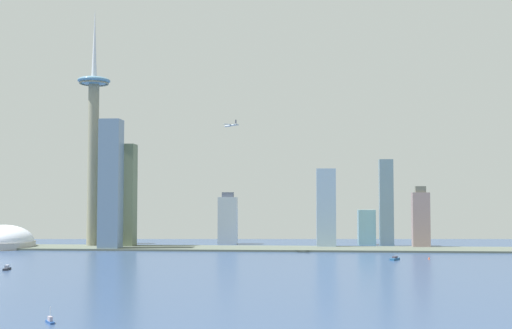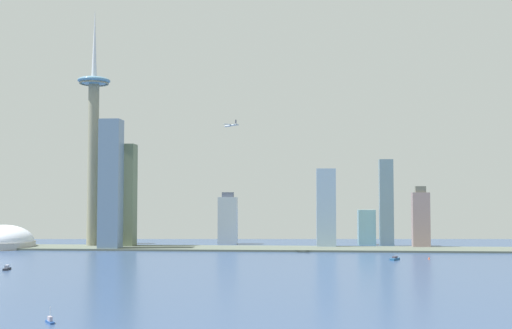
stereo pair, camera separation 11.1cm
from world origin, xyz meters
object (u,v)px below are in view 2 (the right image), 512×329
Objects in this scene: skyscraper_3 at (386,203)px; boat_1 at (395,259)px; stadium_dome at (3,242)px; skyscraper_1 at (326,208)px; skyscraper_7 at (367,227)px; skyscraper_4 at (421,219)px; boat_0 at (7,268)px; boat_3 at (50,321)px; skyscraper_0 at (128,196)px; skyscraper_2 at (116,213)px; skyscraper_5 at (111,184)px; channel_buoy_0 at (429,258)px; skyscraper_6 at (228,220)px; observation_tower at (93,129)px; airplane at (231,125)px.

skyscraper_3 is 7.64× the size of boat_1.
stadium_dome is 0.68× the size of skyscraper_3.
skyscraper_7 is (61.12, 54.71, -28.86)m from skyscraper_1.
boat_0 is (-448.92, -266.06, -37.90)m from skyscraper_4.
boat_3 is (-308.53, -501.60, -38.22)m from skyscraper_4.
skyscraper_3 is (361.97, 42.63, -10.02)m from skyscraper_0.
skyscraper_5 is at bearing -77.32° from skyscraper_2.
skyscraper_3 is at bearing 97.01° from channel_buoy_0.
boat_1 is at bearing -28.37° from skyscraper_2.
channel_buoy_0 is at bearing -52.19° from skyscraper_1.
boat_3 is at bearing -60.96° from stadium_dome.
stadium_dome is 532.82m from skyscraper_3.
skyscraper_3 is 58.20m from skyscraper_4.
skyscraper_0 is 1.32× the size of skyscraper_1.
skyscraper_5 is at bearing -170.80° from skyscraper_1.
channel_buoy_0 is at bearing -13.27° from skyscraper_5.
skyscraper_3 is 230.94m from skyscraper_6.
skyscraper_3 is 42.34× the size of channel_buoy_0.
observation_tower is 539.97m from boat_3.
stadium_dome is (-113.10, -29.10, -156.33)m from observation_tower.
skyscraper_7 is (336.17, 61.84, -46.17)m from skyscraper_0.
skyscraper_5 reaches higher than airplane.
airplane is at bearing -76.25° from boat_1.
skyscraper_0 is at bearing 160.92° from channel_buoy_0.
stadium_dome is 519.81m from boat_1.
observation_tower reaches higher than skyscraper_0.
stadium_dome is at bearing -145.33° from skyscraper_2.
skyscraper_2 is 4.16× the size of airplane.
boat_0 is (-381.92, -320.00, -23.77)m from skyscraper_7.
channel_buoy_0 is at bearing -76.31° from skyscraper_7.
skyscraper_6 is 367.77m from boat_0.
boat_3 is (257.98, -464.69, -7.24)m from stadium_dome.
boat_1 is 257.19m from airplane.
skyscraper_2 is 1.06× the size of skyscraper_4.
skyscraper_5 is 8.03× the size of airplane.
skyscraper_2 is at bearing 34.67° from stadium_dome.
skyscraper_1 is 1.21× the size of skyscraper_2.
channel_buoy_0 is (-19.63, -140.58, -38.15)m from skyscraper_4.
boat_0 is (-11.20, -318.22, -43.11)m from skyscraper_2.
skyscraper_5 is at bearing -3.92° from stadium_dome.
skyscraper_4 is at bearing 3.73° from stadium_dome.
skyscraper_7 is 2.36× the size of airplane.
skyscraper_6 is 26.28× the size of channel_buoy_0.
skyscraper_0 reaches higher than boat_3.
skyscraper_2 is at bearing 155.25° from channel_buoy_0.
skyscraper_3 reaches higher than skyscraper_6.
skyscraper_7 is 606.25m from boat_3.
skyscraper_2 reaches higher than boat_3.
observation_tower reaches higher than boat_1.
skyscraper_4 is 275.21m from skyscraper_6.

